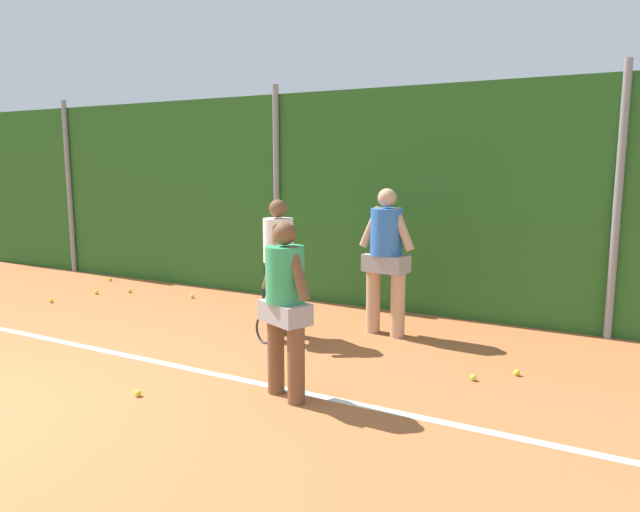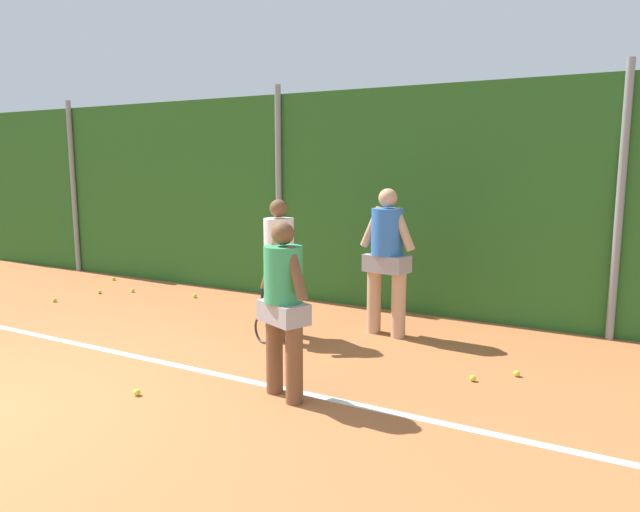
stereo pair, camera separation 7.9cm
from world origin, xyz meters
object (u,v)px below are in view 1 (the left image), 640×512
Objects in this scene: tennis_ball_5 at (138,393)px; tennis_ball_7 at (110,279)px; tennis_ball_2 at (96,292)px; tennis_ball_4 at (192,296)px; player_backcourt_far at (386,254)px; tennis_ball_8 at (51,301)px; player_midcourt at (278,261)px; tennis_ball_3 at (130,291)px; player_foreground_near at (285,301)px; tennis_ball_10 at (473,378)px; tennis_ball_1 at (517,373)px.

tennis_ball_7 is (-4.65, 3.88, 0.00)m from tennis_ball_5.
tennis_ball_2 is 1.73m from tennis_ball_4.
tennis_ball_4 and tennis_ball_7 have the same top height.
player_backcourt_far is 28.91× the size of tennis_ball_5.
tennis_ball_2 is at bearing 79.74° from tennis_ball_8.
player_midcourt is 0.93× the size of player_backcourt_far.
tennis_ball_3 is 1.25m from tennis_ball_7.
tennis_ball_7 is (-5.91, 3.22, -0.91)m from player_foreground_near.
player_backcourt_far is 5.57m from tennis_ball_8.
tennis_ball_10 is (7.39, -1.93, 0.00)m from tennis_ball_7.
tennis_ball_3 is 1.00× the size of tennis_ball_4.
player_midcourt is at bearing -33.22° from player_foreground_near.
player_midcourt is at bearing 1.70° from tennis_ball_8.
tennis_ball_1 and tennis_ball_8 have the same top height.
player_foreground_near is 2.16m from tennis_ball_10.
player_backcourt_far is 28.91× the size of tennis_ball_2.
tennis_ball_3 is (-3.70, 1.01, -0.97)m from player_midcourt.
tennis_ball_7 is at bearing 140.16° from tennis_ball_5.
tennis_ball_8 is at bearing -143.19° from tennis_ball_4.
tennis_ball_3 is 1.00× the size of tennis_ball_10.
player_backcourt_far reaches higher than tennis_ball_10.
tennis_ball_3 is 1.27m from tennis_ball_8.
tennis_ball_10 is at bearing -116.10° from player_foreground_near.
tennis_ball_1 is 1.00× the size of tennis_ball_10.
player_foreground_near is 4.66m from tennis_ball_4.
tennis_ball_10 is (6.29, -1.36, 0.00)m from tennis_ball_3.
player_backcourt_far is 28.91× the size of tennis_ball_7.
tennis_ball_7 is at bearing 46.58° from player_midcourt.
tennis_ball_4 is (1.23, 0.20, 0.00)m from tennis_ball_3.
player_midcourt reaches higher than tennis_ball_7.
player_midcourt is at bearing -26.05° from tennis_ball_4.
tennis_ball_5 is at bearing 75.91° from player_backcourt_far.
tennis_ball_5 is at bearing -143.40° from tennis_ball_1.
tennis_ball_10 is (6.69, -1.00, 0.00)m from tennis_ball_2.
player_foreground_near is 25.60× the size of tennis_ball_3.
tennis_ball_1 is at bearing -11.42° from tennis_ball_7.
tennis_ball_2 is 6.77m from tennis_ball_10.
player_backcourt_far is 28.91× the size of tennis_ball_1.
tennis_ball_1 is 1.00× the size of tennis_ball_8.
tennis_ball_5 is 1.00× the size of tennis_ball_10.
tennis_ball_8 is at bearing -100.26° from tennis_ball_2.
tennis_ball_4 is (1.64, 0.55, 0.00)m from tennis_ball_2.
player_backcourt_far is (0.04, 2.41, 0.13)m from player_foreground_near.
tennis_ball_4 is 1.00× the size of tennis_ball_5.
player_midcourt is 26.91× the size of tennis_ball_2.
player_midcourt is 1.38m from player_backcourt_far.
tennis_ball_2 is at bearing 10.30° from player_backcourt_far.
tennis_ball_2 is at bearing 143.28° from tennis_ball_5.
tennis_ball_2 is 0.79m from tennis_ball_8.
tennis_ball_1 is 7.92m from tennis_ball_7.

